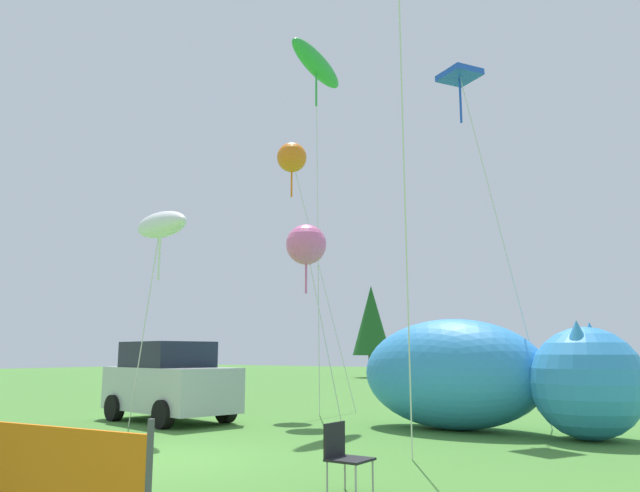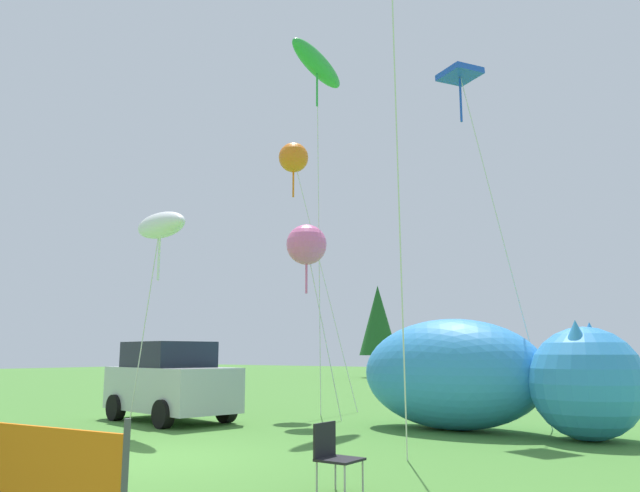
% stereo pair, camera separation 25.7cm
% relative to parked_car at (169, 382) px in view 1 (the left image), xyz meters
% --- Properties ---
extents(ground_plane, '(120.00, 120.00, 0.00)m').
position_rel_parked_car_xyz_m(ground_plane, '(4.13, -4.00, -0.98)').
color(ground_plane, '#477F33').
extents(parked_car, '(4.10, 2.51, 1.99)m').
position_rel_parked_car_xyz_m(parked_car, '(0.00, 0.00, 0.00)').
color(parked_car, '#B7BCC1').
rests_on(parked_car, ground).
extents(folding_chair, '(0.49, 0.49, 0.84)m').
position_rel_parked_car_xyz_m(folding_chair, '(8.04, -4.21, -0.49)').
color(folding_chair, black).
rests_on(folding_chair, ground).
extents(inflatable_cat, '(6.27, 2.61, 2.48)m').
position_rel_parked_car_xyz_m(inflatable_cat, '(7.31, 2.60, 0.16)').
color(inflatable_cat, '#338CD8').
rests_on(inflatable_cat, ground).
extents(kite_white_ghost, '(2.77, 1.58, 5.14)m').
position_rel_parked_car_xyz_m(kite_white_ghost, '(1.12, -1.44, 3.68)').
color(kite_white_ghost, silver).
rests_on(kite_white_ghost, ground).
extents(kite_pink_octopus, '(1.22, 1.17, 5.08)m').
position_rel_parked_car_xyz_m(kite_pink_octopus, '(2.76, 2.09, 3.55)').
color(kite_pink_octopus, silver).
rests_on(kite_pink_octopus, ground).
extents(kite_green_fish, '(0.98, 2.68, 10.68)m').
position_rel_parked_car_xyz_m(kite_green_fish, '(2.45, 2.97, 9.08)').
color(kite_green_fish, silver).
rests_on(kite_green_fish, ground).
extents(kite_blue_box, '(2.37, 1.20, 8.98)m').
position_rel_parked_car_xyz_m(kite_blue_box, '(6.64, 3.63, 7.70)').
color(kite_blue_box, silver).
rests_on(kite_blue_box, ground).
extents(kite_orange_flower, '(2.32, 1.28, 8.34)m').
position_rel_parked_car_xyz_m(kite_orange_flower, '(0.70, 4.08, 6.85)').
color(kite_orange_flower, silver).
rests_on(kite_orange_flower, ground).
extents(horizon_tree_west, '(2.71, 2.71, 6.47)m').
position_rel_parked_car_xyz_m(horizon_tree_west, '(-10.32, 27.46, 2.99)').
color(horizon_tree_west, brown).
rests_on(horizon_tree_west, ground).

